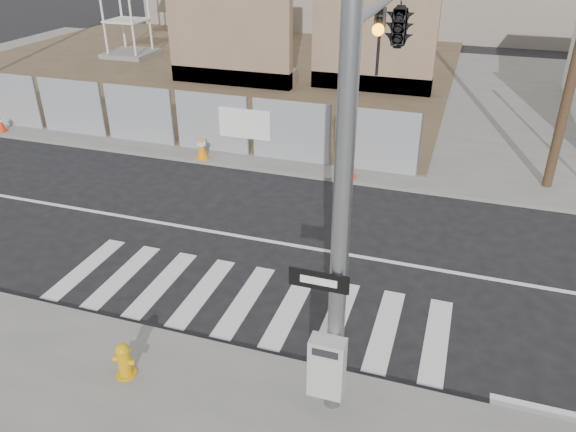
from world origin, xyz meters
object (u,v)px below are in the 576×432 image
(traffic_cone_c, at_px, (201,147))
(traffic_cone_d, at_px, (351,167))
(fire_hydrant, at_px, (124,360))
(signal_pole, at_px, (383,82))
(traffic_cone_b, at_px, (1,123))

(traffic_cone_c, distance_m, traffic_cone_d, 5.03)
(fire_hydrant, bearing_deg, signal_pole, 29.88)
(traffic_cone_b, bearing_deg, fire_hydrant, -39.88)
(signal_pole, xyz_separation_m, traffic_cone_d, (-1.72, 6.27, -4.31))
(signal_pole, height_order, fire_hydrant, signal_pole)
(traffic_cone_c, xyz_separation_m, traffic_cone_d, (5.03, 0.00, -0.03))
(signal_pole, height_order, traffic_cone_b, signal_pole)
(fire_hydrant, relative_size, traffic_cone_d, 0.93)
(fire_hydrant, distance_m, traffic_cone_b, 14.99)
(fire_hydrant, xyz_separation_m, traffic_cone_b, (-11.50, 9.61, -0.02))
(traffic_cone_d, bearing_deg, fire_hydrant, -101.10)
(signal_pole, xyz_separation_m, traffic_cone_b, (-15.09, 6.36, -4.35))
(signal_pole, height_order, traffic_cone_c, signal_pole)
(traffic_cone_b, xyz_separation_m, traffic_cone_c, (8.34, -0.09, 0.08))
(traffic_cone_b, bearing_deg, traffic_cone_d, -0.40)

